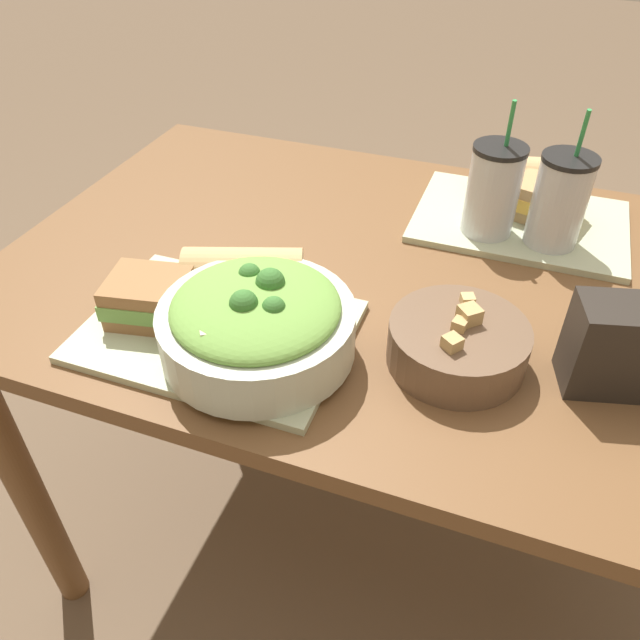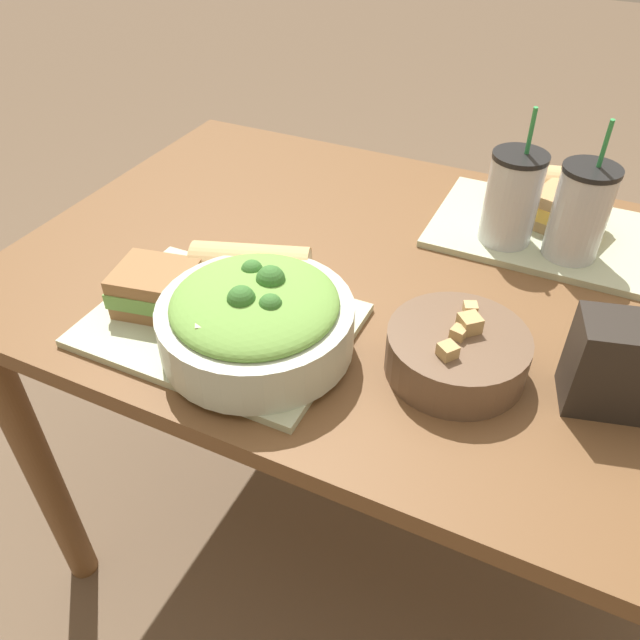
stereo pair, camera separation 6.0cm
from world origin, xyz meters
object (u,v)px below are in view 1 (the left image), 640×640
sandwich_near (150,298)px  baguette_far (521,176)px  sandwich_far (544,201)px  drink_cup_dark (492,193)px  salad_bowl (257,321)px  soup_bowl (458,343)px  baguette_near (245,272)px  drink_cup_red (559,204)px  chip_bag (630,347)px

sandwich_near → baguette_far: baguette_far is taller
sandwich_far → drink_cup_dark: 0.13m
drink_cup_dark → salad_bowl: bearing=-120.1°
soup_bowl → sandwich_far: soup_bowl is taller
baguette_near → drink_cup_red: bearing=-73.3°
baguette_near → baguette_far: bearing=-56.7°
soup_bowl → baguette_far: (0.03, 0.49, 0.02)m
sandwich_far → drink_cup_red: drink_cup_red is taller
salad_bowl → sandwich_far: (0.33, 0.50, -0.02)m
sandwich_far → drink_cup_dark: bearing=-120.3°
salad_bowl → chip_bag: bearing=13.5°
soup_bowl → drink_cup_dark: (-0.01, 0.34, 0.05)m
salad_bowl → baguette_near: bearing=122.6°
drink_cup_dark → drink_cup_red: same height
sandwich_near → baguette_near: baguette_near is taller
soup_bowl → drink_cup_dark: drink_cup_dark is taller
chip_bag → soup_bowl: bearing=173.8°
soup_bowl → drink_cup_red: size_ratio=0.80×
drink_cup_dark → chip_bag: 0.38m
baguette_near → chip_bag: size_ratio=1.17×
baguette_far → drink_cup_red: bearing=-170.6°
baguette_near → baguette_far: 0.58m
baguette_near → soup_bowl: bearing=-114.9°
soup_bowl → sandwich_near: 0.43m
baguette_far → sandwich_far: bearing=-161.1°
sandwich_near → baguette_far: bearing=39.9°
drink_cup_red → chip_bag: 0.33m
baguette_near → drink_cup_dark: bearing=-65.1°
baguette_near → salad_bowl: bearing=-166.7°
salad_bowl → sandwich_near: 0.18m
salad_bowl → chip_bag: same height
soup_bowl → chip_bag: chip_bag is taller
sandwich_near → sandwich_far: 0.70m
soup_bowl → sandwich_far: 0.43m
salad_bowl → sandwich_far: bearing=56.7°
salad_bowl → drink_cup_dark: (0.24, 0.42, 0.02)m
soup_bowl → chip_bag: 0.21m
chip_bag → baguette_near: bearing=165.3°
baguette_near → sandwich_far: size_ratio=1.41×
drink_cup_red → drink_cup_dark: bearing=180.0°
salad_bowl → sandwich_near: bearing=175.7°
drink_cup_red → sandwich_near: bearing=-142.3°
soup_bowl → baguette_far: baguette_far is taller
sandwich_far → baguette_far: 0.09m
soup_bowl → baguette_near: bearing=174.4°
drink_cup_red → baguette_far: bearing=114.0°
sandwich_near → sandwich_far: (0.50, 0.49, 0.00)m
baguette_far → baguette_near: bearing=128.1°
drink_cup_red → sandwich_far: bearing=104.0°
sandwich_far → chip_bag: 0.41m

